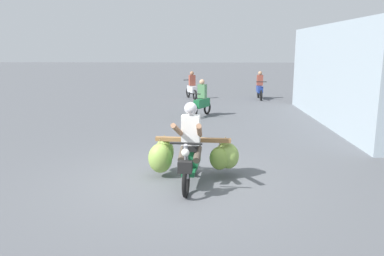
# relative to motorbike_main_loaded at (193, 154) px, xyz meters

# --- Properties ---
(ground_plane) EXTENTS (120.00, 120.00, 0.00)m
(ground_plane) POSITION_rel_motorbike_main_loaded_xyz_m (-0.26, -0.27, -0.52)
(ground_plane) COLOR #56595E
(motorbike_main_loaded) EXTENTS (1.85, 1.86, 1.58)m
(motorbike_main_loaded) POSITION_rel_motorbike_main_loaded_xyz_m (0.00, 0.00, 0.00)
(motorbike_main_loaded) COLOR black
(motorbike_main_loaded) RESTS_ON ground
(motorbike_distant_ahead_left) EXTENTS (0.86, 1.48, 1.40)m
(motorbike_distant_ahead_left) POSITION_rel_motorbike_main_loaded_xyz_m (0.10, 7.11, 0.05)
(motorbike_distant_ahead_left) COLOR black
(motorbike_distant_ahead_left) RESTS_ON ground
(motorbike_distant_ahead_right) EXTENTS (0.50, 1.62, 1.40)m
(motorbike_distant_ahead_right) POSITION_rel_motorbike_main_loaded_xyz_m (2.98, 12.19, 0.05)
(motorbike_distant_ahead_right) COLOR black
(motorbike_distant_ahead_right) RESTS_ON ground
(motorbike_distant_far_ahead) EXTENTS (0.73, 1.55, 1.40)m
(motorbike_distant_far_ahead) POSITION_rel_motorbike_main_loaded_xyz_m (-0.45, 12.07, 0.05)
(motorbike_distant_far_ahead) COLOR black
(motorbike_distant_far_ahead) RESTS_ON ground
(shopfront_building) EXTENTS (3.76, 9.24, 3.33)m
(shopfront_building) POSITION_rel_motorbike_main_loaded_xyz_m (6.11, 5.99, 1.15)
(shopfront_building) COLOR #9EADB7
(shopfront_building) RESTS_ON ground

